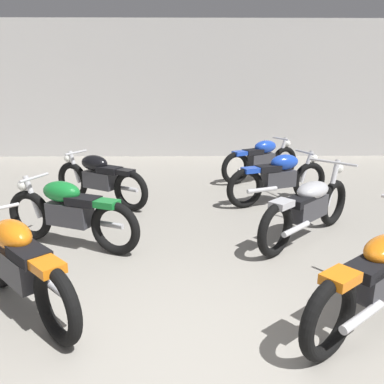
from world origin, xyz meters
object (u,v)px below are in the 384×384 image
(motorcycle_left_row_1, at_px, (69,212))
(motorcycle_left_row_2, at_px, (100,178))
(motorcycle_right_row_2, at_px, (279,177))
(motorcycle_right_row_3, at_px, (261,159))
(motorcycle_left_row_0, at_px, (20,264))
(motorcycle_right_row_0, at_px, (380,273))
(motorcycle_right_row_1, at_px, (308,206))

(motorcycle_left_row_1, bearing_deg, motorcycle_left_row_2, 90.02)
(motorcycle_left_row_2, height_order, motorcycle_right_row_2, same)
(motorcycle_left_row_2, bearing_deg, motorcycle_right_row_3, 28.48)
(motorcycle_left_row_0, height_order, motorcycle_left_row_1, same)
(motorcycle_left_row_1, relative_size, motorcycle_left_row_2, 1.06)
(motorcycle_left_row_2, xyz_separation_m, motorcycle_right_row_3, (3.03, 1.64, 0.00))
(motorcycle_left_row_1, relative_size, motorcycle_right_row_0, 1.06)
(motorcycle_left_row_1, distance_m, motorcycle_right_row_3, 4.54)
(motorcycle_left_row_2, bearing_deg, motorcycle_left_row_1, -89.98)
(motorcycle_left_row_0, xyz_separation_m, motorcycle_right_row_1, (3.08, 1.65, -0.01))
(motorcycle_left_row_0, bearing_deg, motorcycle_left_row_2, 89.70)
(motorcycle_left_row_2, distance_m, motorcycle_right_row_2, 3.04)
(motorcycle_right_row_0, relative_size, motorcycle_right_row_3, 0.99)
(motorcycle_left_row_0, distance_m, motorcycle_right_row_2, 4.44)
(motorcycle_left_row_2, bearing_deg, motorcycle_right_row_1, -26.55)
(motorcycle_right_row_3, bearing_deg, motorcycle_left_row_1, -131.83)
(motorcycle_right_row_1, xyz_separation_m, motorcycle_right_row_3, (-0.03, 3.18, 0.01))
(motorcycle_left_row_0, distance_m, motorcycle_right_row_1, 3.49)
(motorcycle_left_row_1, bearing_deg, motorcycle_right_row_1, 3.93)
(motorcycle_left_row_2, xyz_separation_m, motorcycle_right_row_1, (3.06, -1.53, -0.01))
(motorcycle_right_row_0, relative_size, motorcycle_right_row_1, 1.09)
(motorcycle_right_row_2, xyz_separation_m, motorcycle_right_row_3, (-0.01, 1.60, 0.00))
(motorcycle_right_row_2, bearing_deg, motorcycle_right_row_0, -88.56)
(motorcycle_left_row_2, bearing_deg, motorcycle_right_row_2, 0.77)
(motorcycle_right_row_3, bearing_deg, motorcycle_right_row_1, -89.41)
(motorcycle_left_row_2, relative_size, motorcycle_right_row_0, 0.99)
(motorcycle_left_row_2, height_order, motorcycle_right_row_0, motorcycle_right_row_0)
(motorcycle_left_row_2, bearing_deg, motorcycle_right_row_0, -47.25)
(motorcycle_left_row_0, height_order, motorcycle_right_row_0, motorcycle_right_row_0)
(motorcycle_right_row_1, bearing_deg, motorcycle_left_row_0, -151.89)
(motorcycle_left_row_1, distance_m, motorcycle_right_row_0, 3.52)
(motorcycle_left_row_0, bearing_deg, motorcycle_right_row_3, 57.70)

